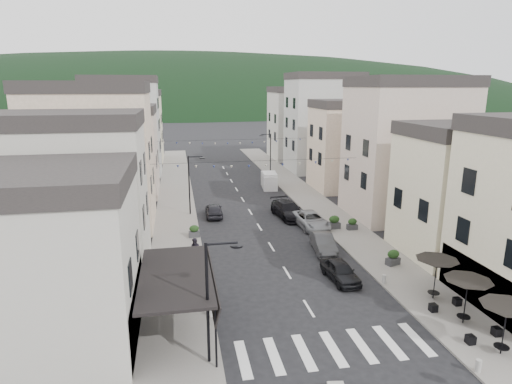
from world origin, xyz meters
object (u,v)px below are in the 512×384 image
parked_car_b (323,243)px  parked_car_e (214,210)px  pedestrian_b (195,250)px  parked_car_d (288,210)px  parked_car_c (311,220)px  delivery_van (269,180)px  parked_car_a (340,271)px  pedestrian_a (178,266)px

parked_car_b → parked_car_e: size_ratio=1.05×
pedestrian_b → parked_car_b: bearing=38.4°
parked_car_d → pedestrian_b: (-9.48, -9.51, 0.21)m
parked_car_c → delivery_van: bearing=86.3°
parked_car_a → pedestrian_a: (-10.57, 1.94, 0.35)m
parked_car_c → parked_car_e: 9.75m
parked_car_a → parked_car_e: parked_car_e is taller
parked_car_d → delivery_van: delivery_van is taller
parked_car_e → pedestrian_b: pedestrian_b is taller
parked_car_d → parked_car_b: bearing=-94.8°
parked_car_c → pedestrian_b: bearing=-155.4°
parked_car_d → pedestrian_a: size_ratio=3.00×
parked_car_b → parked_car_d: 9.15m
delivery_van → parked_car_c: bearing=-82.4°
parked_car_c → parked_car_e: parked_car_c is taller
parked_car_a → parked_car_e: 17.29m
parked_car_e → pedestrian_b: (-2.36, -11.10, 0.31)m
parked_car_c → pedestrian_a: bearing=-148.5°
parked_car_a → pedestrian_b: size_ratio=2.25×
parked_car_c → parked_car_d: 3.59m
parked_car_b → pedestrian_a: (-11.18, -3.15, 0.33)m
parked_car_d → pedestrian_b: 13.43m
parked_car_b → delivery_van: 21.77m
pedestrian_b → parked_car_e: bearing=114.3°
parked_car_b → pedestrian_a: bearing=-157.4°
parked_car_d → pedestrian_b: pedestrian_b is taller
parked_car_b → parked_car_d: bearing=99.7°
parked_car_a → parked_car_b: (0.61, 5.10, 0.02)m
parked_car_c → parked_car_d: size_ratio=0.95×
parked_car_b → parked_car_c: (0.82, 5.77, 0.02)m
pedestrian_a → parked_car_a: bearing=-41.0°
pedestrian_b → parked_car_c: bearing=66.0°
pedestrian_b → parked_car_d: bearing=81.4°
delivery_van → parked_car_b: bearing=-84.9°
parked_car_c → pedestrian_a: 14.96m
pedestrian_a → parked_car_d: bearing=18.3°
parked_car_c → delivery_van: size_ratio=1.14×
parked_car_d → delivery_van: bearing=78.4°
delivery_van → parked_car_d: bearing=-87.8°
parked_car_d → parked_car_a: bearing=-98.3°
parked_car_b → parked_car_c: 5.83m
parked_car_a → parked_car_b: parked_car_b is taller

